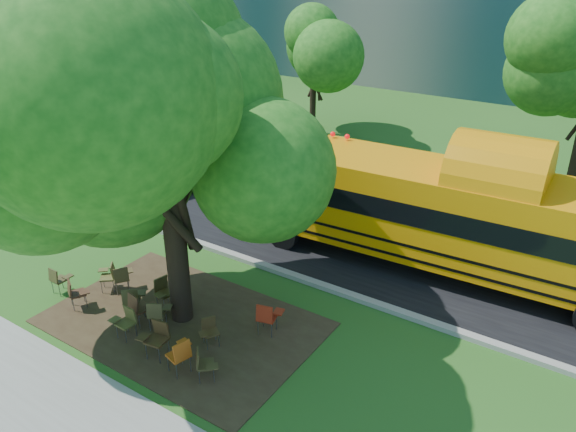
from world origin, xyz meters
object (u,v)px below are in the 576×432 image
Objects in this scene: bg_car_red at (191,145)px; chair_10 at (163,290)px; chair_3 at (126,320)px; chair_4 at (139,306)px; chair_2 at (132,298)px; chair_5 at (157,336)px; black_car at (156,167)px; chair_1 at (75,292)px; chair_9 at (109,274)px; school_bus at (486,223)px; bg_car_white at (2,99)px; pedestrian_a at (104,107)px; main_tree at (165,136)px; chair_11 at (157,312)px; chair_12 at (209,329)px; chair_6 at (181,353)px; chair_0 at (58,278)px; chair_7 at (203,363)px; bg_car_silver at (86,119)px; chair_8 at (122,276)px; chair_13 at (267,316)px; pedestrian_b at (112,100)px.

chair_10 is at bearing -159.70° from bg_car_red.
bg_car_red reaches higher than chair_3.
bg_car_red is at bearing 138.18° from chair_4.
chair_2 is 0.94× the size of chair_5.
black_car is (-8.10, 7.95, 0.14)m from chair_5.
chair_1 reaches higher than chair_9.
bg_car_white is at bearing 170.59° from school_bus.
black_car is 2.58× the size of pedestrian_a.
chair_3 is 0.98× the size of chair_9.
chair_2 is (-1.14, -0.65, -4.48)m from main_tree.
bg_car_red is (-7.80, 9.66, 0.10)m from chair_10.
chair_12 is (1.51, 0.25, -0.06)m from chair_11.
school_bus is 15.24× the size of chair_1.
chair_6 is 0.57× the size of pedestrian_a.
chair_7 reaches higher than chair_0.
pedestrian_a reaches higher than chair_10.
chair_3 is 0.97× the size of chair_11.
chair_5 reaches higher than chair_11.
chair_10 is 0.24× the size of bg_car_silver.
chair_3 is 19.45m from bg_car_silver.
chair_9 is 0.18× the size of bg_car_white.
chair_4 is 13.20m from bg_car_red.
bg_car_silver is 7.82m from bg_car_red.
chair_0 is 0.95× the size of chair_11.
bg_car_white is at bearing -179.55° from chair_1.
black_car is at bearing 149.83° from chair_1.
chair_12 is 22.18m from pedestrian_a.
bg_car_white reaches higher than chair_0.
chair_5 is at bearing -127.01° from school_bus.
chair_6 is 0.20× the size of bg_car_red.
chair_2 is at bearing -149.73° from chair_9.
chair_3 is 2.69m from chair_7.
black_car is at bearing 139.15° from main_tree.
school_bus is 15.98× the size of chair_7.
chair_2 is at bearing -85.22° from chair_8.
pedestrian_a reaches higher than bg_car_red.
chair_1 is (-2.70, -1.25, -4.50)m from main_tree.
chair_11 is 1.53m from chair_12.
chair_7 is 21.77m from bg_car_silver.
chair_13 is 0.22× the size of black_car.
chair_10 is (-2.25, 1.71, -0.03)m from chair_6.
chair_2 is 1.01× the size of chair_10.
school_bus reaches higher than chair_8.
chair_6 is at bearing -108.45° from pedestrian_a.
bg_car_red reaches higher than chair_11.
chair_10 is at bearing -113.86° from black_car.
school_bus is 22.67m from bg_car_silver.
chair_13 is (2.99, 1.49, -0.01)m from chair_4.
chair_3 is 2.10m from chair_6.
main_tree is 5.07× the size of pedestrian_b.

